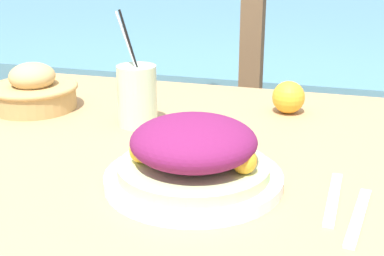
# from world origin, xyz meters

# --- Properties ---
(patio_table) EXTENTS (1.12, 0.93, 0.74)m
(patio_table) POSITION_xyz_m (0.00, 0.00, 0.65)
(patio_table) COLOR tan
(patio_table) RESTS_ON ground_plane
(railing_fence) EXTENTS (2.80, 0.08, 1.14)m
(railing_fence) POSITION_xyz_m (0.00, 0.81, 0.85)
(railing_fence) COLOR brown
(railing_fence) RESTS_ON ground_plane
(sea_backdrop) EXTENTS (12.00, 4.00, 0.53)m
(sea_backdrop) POSITION_xyz_m (0.00, 3.31, 0.27)
(sea_backdrop) COLOR #568EA8
(sea_backdrop) RESTS_ON ground_plane
(salad_plate) EXTENTS (0.29, 0.29, 0.11)m
(salad_plate) POSITION_xyz_m (0.08, -0.15, 0.79)
(salad_plate) COLOR white
(salad_plate) RESTS_ON patio_table
(drink_glass) EXTENTS (0.08, 0.08, 0.25)m
(drink_glass) POSITION_xyz_m (-0.12, 0.10, 0.80)
(drink_glass) COLOR beige
(drink_glass) RESTS_ON patio_table
(bread_basket) EXTENTS (0.20, 0.20, 0.11)m
(bread_basket) POSITION_xyz_m (-0.39, 0.14, 0.78)
(bread_basket) COLOR tan
(bread_basket) RESTS_ON patio_table
(fork) EXTENTS (0.02, 0.18, 0.00)m
(fork) POSITION_xyz_m (0.30, -0.14, 0.74)
(fork) COLOR silver
(fork) RESTS_ON patio_table
(knife) EXTENTS (0.04, 0.18, 0.00)m
(knife) POSITION_xyz_m (0.34, -0.19, 0.74)
(knife) COLOR silver
(knife) RESTS_ON patio_table
(orange_near_basket) EXTENTS (0.07, 0.07, 0.07)m
(orange_near_basket) POSITION_xyz_m (0.18, 0.27, 0.77)
(orange_near_basket) COLOR #F9A328
(orange_near_basket) RESTS_ON patio_table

